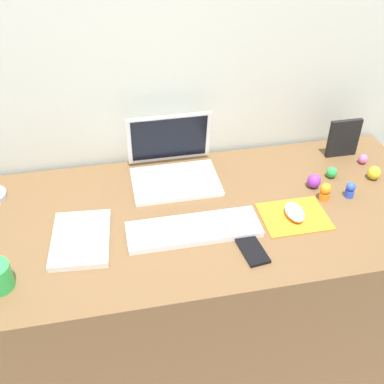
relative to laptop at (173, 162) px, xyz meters
name	(u,v)px	position (x,y,z in m)	size (l,w,h in m)	color
ground_plane	(196,349)	(0.04, -0.23, -0.79)	(6.00, 6.00, 0.00)	gray
back_wall	(176,157)	(0.04, 0.16, -0.08)	(2.81, 0.05, 1.42)	beige
desk	(196,290)	(0.04, -0.23, -0.42)	(1.61, 0.70, 0.74)	brown
laptop	(173,162)	(0.00, 0.00, 0.00)	(0.30, 0.25, 0.21)	white
keyboard	(194,229)	(0.01, -0.32, -0.04)	(0.41, 0.13, 0.02)	white
mousepad	(294,216)	(0.34, -0.31, -0.05)	(0.21, 0.17, 0.00)	orange
mouse	(295,212)	(0.34, -0.31, -0.03)	(0.06, 0.10, 0.03)	white
cell_phone	(252,250)	(0.16, -0.43, -0.05)	(0.06, 0.13, 0.01)	black
notebook_pad	(81,239)	(-0.33, -0.29, -0.04)	(0.17, 0.24, 0.02)	silver
picture_frame	(344,138)	(0.65, 0.00, 0.02)	(0.12, 0.02, 0.15)	black
toy_figurine_blue	(350,190)	(0.56, -0.24, -0.03)	(0.03, 0.03, 0.06)	blue
toy_figurine_green	(332,172)	(0.55, -0.13, -0.03)	(0.04, 0.04, 0.04)	green
toy_figurine_yellow	(374,173)	(0.69, -0.16, -0.03)	(0.05, 0.05, 0.05)	yellow
toy_figurine_orange	(325,191)	(0.47, -0.24, -0.02)	(0.04, 0.04, 0.06)	orange
toy_figurine_pink	(363,159)	(0.70, -0.06, -0.04)	(0.03, 0.03, 0.04)	pink
toy_figurine_purple	(314,181)	(0.46, -0.17, -0.03)	(0.05, 0.05, 0.05)	purple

